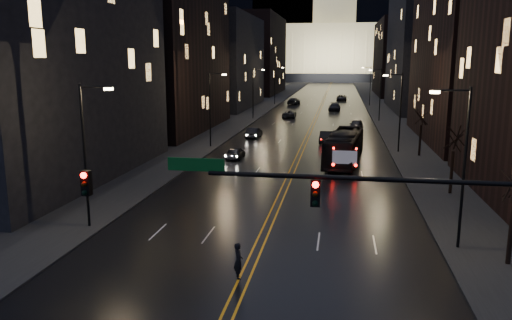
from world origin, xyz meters
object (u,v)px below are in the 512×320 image
at_px(receding_car_a, 326,137).
at_px(pedestrian_a, 238,261).
at_px(bus, 344,147).
at_px(traffic_signal, 382,209).
at_px(oncoming_car_a, 235,153).
at_px(oncoming_car_b, 254,133).

relative_size(receding_car_a, pedestrian_a, 2.48).
bearing_deg(pedestrian_a, bus, -33.20).
relative_size(traffic_signal, pedestrian_a, 9.63).
relative_size(traffic_signal, bus, 1.44).
height_order(oncoming_car_a, oncoming_car_b, oncoming_car_b).
relative_size(bus, oncoming_car_b, 2.78).
xyz_separation_m(bus, pedestrian_a, (-5.15, -28.57, -0.77)).
bearing_deg(oncoming_car_a, traffic_signal, 110.41).
height_order(oncoming_car_b, pedestrian_a, pedestrian_a).
bearing_deg(traffic_signal, pedestrian_a, 144.95).
height_order(oncoming_car_a, receding_car_a, receding_car_a).
bearing_deg(pedestrian_a, oncoming_car_b, -14.17).
relative_size(traffic_signal, receding_car_a, 3.89).
height_order(receding_car_a, pedestrian_a, pedestrian_a).
distance_m(traffic_signal, pedestrian_a, 8.66).
relative_size(traffic_signal, oncoming_car_b, 4.01).
bearing_deg(bus, oncoming_car_a, -175.95).
bearing_deg(receding_car_a, bus, -78.93).
bearing_deg(receding_car_a, oncoming_car_a, -125.27).
bearing_deg(receding_car_a, traffic_signal, -84.51).
distance_m(bus, oncoming_car_a, 11.48).
bearing_deg(traffic_signal, oncoming_car_b, 105.10).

